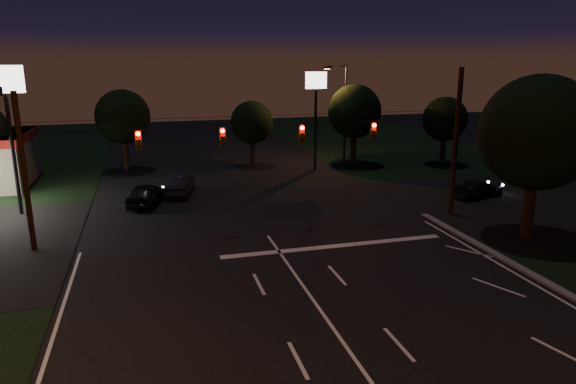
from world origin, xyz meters
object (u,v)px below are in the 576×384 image
object	(u,v)px
tree_right_near	(536,134)
car_oncoming_b	(180,185)
car_oncoming_a	(146,194)
car_cross	(478,189)
utility_pole_right	(450,214)

from	to	relation	value
tree_right_near	car_oncoming_b	world-z (taller)	tree_right_near
car_oncoming_a	car_cross	bearing A→B (deg)	-172.84
car_oncoming_a	car_oncoming_b	world-z (taller)	car_oncoming_a
utility_pole_right	car_cross	xyz separation A→B (m)	(4.16, 3.11, 0.61)
utility_pole_right	car_oncoming_b	size ratio (longest dim) A/B	2.11
utility_pole_right	tree_right_near	bearing A→B (deg)	-72.47
utility_pole_right	tree_right_near	world-z (taller)	tree_right_near
utility_pole_right	car_oncoming_a	bearing A→B (deg)	158.85
car_cross	tree_right_near	bearing A→B (deg)	142.98
utility_pole_right	car_cross	world-z (taller)	utility_pole_right
car_oncoming_a	car_cross	xyz separation A→B (m)	(22.58, -4.02, -0.13)
car_oncoming_a	car_oncoming_b	size ratio (longest dim) A/B	1.02
car_oncoming_b	tree_right_near	bearing A→B (deg)	154.98
car_oncoming_b	car_oncoming_a	bearing A→B (deg)	57.43
utility_pole_right	tree_right_near	size ratio (longest dim) A/B	1.03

